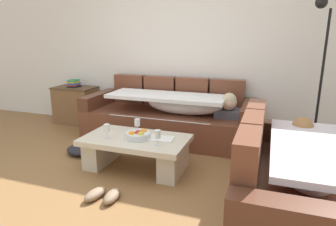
{
  "coord_description": "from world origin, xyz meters",
  "views": [
    {
      "loc": [
        1.53,
        -2.38,
        1.52
      ],
      "look_at": [
        0.31,
        1.05,
        0.55
      ],
      "focal_mm": 31.58,
      "sensor_mm": 36.0,
      "label": 1
    }
  ],
  "objects_px": {
    "wine_glass_far_back": "(137,123)",
    "crumpled_garment": "(81,150)",
    "book_stack_on_cabinet": "(74,83)",
    "pair_of_shoes": "(104,195)",
    "coffee_table": "(136,149)",
    "wine_glass_near_left": "(107,129)",
    "couch_near_window": "(294,183)",
    "couch_along_wall": "(171,117)",
    "wine_glass_near_right": "(158,135)",
    "floor_lamp": "(319,68)",
    "fruit_bowl": "(138,135)",
    "open_magazine": "(161,139)",
    "side_cabinet": "(76,105)"
  },
  "relations": [
    {
      "from": "coffee_table",
      "to": "side_cabinet",
      "type": "height_order",
      "value": "side_cabinet"
    },
    {
      "from": "crumpled_garment",
      "to": "fruit_bowl",
      "type": "bearing_deg",
      "value": -10.21
    },
    {
      "from": "fruit_bowl",
      "to": "open_magazine",
      "type": "bearing_deg",
      "value": 16.65
    },
    {
      "from": "floor_lamp",
      "to": "wine_glass_far_back",
      "type": "bearing_deg",
      "value": -153.01
    },
    {
      "from": "floor_lamp",
      "to": "pair_of_shoes",
      "type": "distance_m",
      "value": 2.94
    },
    {
      "from": "pair_of_shoes",
      "to": "wine_glass_near_left",
      "type": "bearing_deg",
      "value": 116.14
    },
    {
      "from": "wine_glass_near_right",
      "to": "book_stack_on_cabinet",
      "type": "bearing_deg",
      "value": 145.13
    },
    {
      "from": "book_stack_on_cabinet",
      "to": "side_cabinet",
      "type": "bearing_deg",
      "value": -21.74
    },
    {
      "from": "wine_glass_near_left",
      "to": "couch_near_window",
      "type": "bearing_deg",
      "value": -9.87
    },
    {
      "from": "book_stack_on_cabinet",
      "to": "floor_lamp",
      "type": "relative_size",
      "value": 0.11
    },
    {
      "from": "open_magazine",
      "to": "fruit_bowl",
      "type": "bearing_deg",
      "value": -168.72
    },
    {
      "from": "fruit_bowl",
      "to": "floor_lamp",
      "type": "xyz_separation_m",
      "value": [
        1.9,
        1.22,
        0.69
      ]
    },
    {
      "from": "couch_near_window",
      "to": "book_stack_on_cabinet",
      "type": "bearing_deg",
      "value": 62.32
    },
    {
      "from": "couch_near_window",
      "to": "wine_glass_near_right",
      "type": "distance_m",
      "value": 1.38
    },
    {
      "from": "couch_along_wall",
      "to": "open_magazine",
      "type": "distance_m",
      "value": 1.1
    },
    {
      "from": "floor_lamp",
      "to": "crumpled_garment",
      "type": "distance_m",
      "value": 3.18
    },
    {
      "from": "open_magazine",
      "to": "side_cabinet",
      "type": "bearing_deg",
      "value": 142.93
    },
    {
      "from": "wine_glass_far_back",
      "to": "crumpled_garment",
      "type": "relative_size",
      "value": 0.42
    },
    {
      "from": "open_magazine",
      "to": "crumpled_garment",
      "type": "bearing_deg",
      "value": 170.28
    },
    {
      "from": "couch_along_wall",
      "to": "wine_glass_near_right",
      "type": "relative_size",
      "value": 15.06
    },
    {
      "from": "wine_glass_near_left",
      "to": "crumpled_garment",
      "type": "bearing_deg",
      "value": 154.67
    },
    {
      "from": "couch_along_wall",
      "to": "coffee_table",
      "type": "height_order",
      "value": "couch_along_wall"
    },
    {
      "from": "fruit_bowl",
      "to": "wine_glass_near_right",
      "type": "xyz_separation_m",
      "value": [
        0.28,
        -0.12,
        0.07
      ]
    },
    {
      "from": "wine_glass_near_right",
      "to": "crumpled_garment",
      "type": "height_order",
      "value": "wine_glass_near_right"
    },
    {
      "from": "couch_near_window",
      "to": "wine_glass_near_right",
      "type": "xyz_separation_m",
      "value": [
        -1.33,
        0.33,
        0.16
      ]
    },
    {
      "from": "couch_along_wall",
      "to": "wine_glass_near_right",
      "type": "distance_m",
      "value": 1.3
    },
    {
      "from": "coffee_table",
      "to": "floor_lamp",
      "type": "xyz_separation_m",
      "value": [
        1.95,
        1.2,
        0.88
      ]
    },
    {
      "from": "fruit_bowl",
      "to": "wine_glass_near_left",
      "type": "xyz_separation_m",
      "value": [
        -0.33,
        -0.11,
        0.07
      ]
    },
    {
      "from": "couch_along_wall",
      "to": "side_cabinet",
      "type": "xyz_separation_m",
      "value": [
        -1.85,
        0.22,
        -0.01
      ]
    },
    {
      "from": "couch_along_wall",
      "to": "wine_glass_near_right",
      "type": "xyz_separation_m",
      "value": [
        0.28,
        -1.26,
        0.17
      ]
    },
    {
      "from": "wine_glass_near_right",
      "to": "floor_lamp",
      "type": "distance_m",
      "value": 2.19
    },
    {
      "from": "coffee_table",
      "to": "wine_glass_near_left",
      "type": "xyz_separation_m",
      "value": [
        -0.29,
        -0.13,
        0.26
      ]
    },
    {
      "from": "pair_of_shoes",
      "to": "crumpled_garment",
      "type": "bearing_deg",
      "value": 134.95
    },
    {
      "from": "wine_glass_near_left",
      "to": "book_stack_on_cabinet",
      "type": "relative_size",
      "value": 0.81
    },
    {
      "from": "couch_near_window",
      "to": "book_stack_on_cabinet",
      "type": "height_order",
      "value": "couch_near_window"
    },
    {
      "from": "couch_near_window",
      "to": "couch_along_wall",
      "type": "bearing_deg",
      "value": 45.28
    },
    {
      "from": "book_stack_on_cabinet",
      "to": "pair_of_shoes",
      "type": "bearing_deg",
      "value": -48.84
    },
    {
      "from": "coffee_table",
      "to": "fruit_bowl",
      "type": "xyz_separation_m",
      "value": [
        0.04,
        -0.02,
        0.18
      ]
    },
    {
      "from": "couch_along_wall",
      "to": "book_stack_on_cabinet",
      "type": "relative_size",
      "value": 12.2
    },
    {
      "from": "wine_glass_near_left",
      "to": "couch_along_wall",
      "type": "bearing_deg",
      "value": 74.86
    },
    {
      "from": "floor_lamp",
      "to": "crumpled_garment",
      "type": "relative_size",
      "value": 4.88
    },
    {
      "from": "couch_near_window",
      "to": "fruit_bowl",
      "type": "xyz_separation_m",
      "value": [
        -1.61,
        0.45,
        0.09
      ]
    },
    {
      "from": "wine_glass_near_right",
      "to": "side_cabinet",
      "type": "distance_m",
      "value": 2.6
    },
    {
      "from": "couch_near_window",
      "to": "crumpled_garment",
      "type": "relative_size",
      "value": 4.52
    },
    {
      "from": "wine_glass_far_back",
      "to": "open_magazine",
      "type": "height_order",
      "value": "wine_glass_far_back"
    },
    {
      "from": "wine_glass_near_left",
      "to": "wine_glass_near_right",
      "type": "relative_size",
      "value": 1.0
    },
    {
      "from": "wine_glass_far_back",
      "to": "wine_glass_near_right",
      "type": "bearing_deg",
      "value": -39.45
    },
    {
      "from": "side_cabinet",
      "to": "wine_glass_near_right",
      "type": "bearing_deg",
      "value": -34.91
    },
    {
      "from": "couch_near_window",
      "to": "fruit_bowl",
      "type": "relative_size",
      "value": 6.46
    },
    {
      "from": "fruit_bowl",
      "to": "wine_glass_near_left",
      "type": "distance_m",
      "value": 0.36
    }
  ]
}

